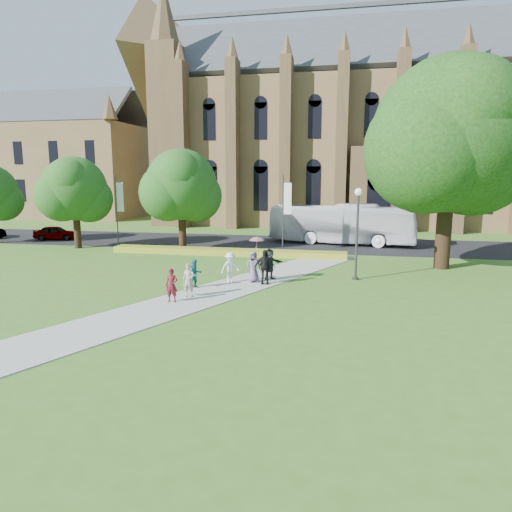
% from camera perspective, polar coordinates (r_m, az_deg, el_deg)
% --- Properties ---
extents(ground, '(160.00, 160.00, 0.00)m').
position_cam_1_polar(ground, '(21.84, -7.67, -5.78)').
color(ground, '#42681F').
rests_on(ground, ground).
extents(road, '(160.00, 10.00, 0.02)m').
position_cam_1_polar(road, '(40.87, 1.52, 1.65)').
color(road, black).
rests_on(road, ground).
extents(footpath, '(15.58, 28.54, 0.04)m').
position_cam_1_polar(footpath, '(22.74, -6.85, -5.07)').
color(footpath, '#B2B2A8').
rests_on(footpath, ground).
extents(flower_hedge, '(18.00, 1.40, 0.45)m').
position_cam_1_polar(flower_hedge, '(34.70, -3.69, 0.52)').
color(flower_hedge, gold).
rests_on(flower_hedge, ground).
extents(cathedral, '(52.60, 18.25, 28.00)m').
position_cam_1_polar(cathedral, '(60.07, 14.89, 16.38)').
color(cathedral, brown).
rests_on(cathedral, ground).
extents(building_west, '(22.00, 14.00, 18.30)m').
position_cam_1_polar(building_west, '(74.27, -22.53, 11.74)').
color(building_west, brown).
rests_on(building_west, ground).
extents(streetlamp, '(0.44, 0.44, 5.24)m').
position_cam_1_polar(streetlamp, '(26.47, 12.56, 4.08)').
color(streetlamp, '#38383D').
rests_on(streetlamp, ground).
extents(large_tree, '(9.60, 9.60, 13.20)m').
position_cam_1_polar(large_tree, '(31.52, 23.13, 13.67)').
color(large_tree, '#332114').
rests_on(large_tree, ground).
extents(street_tree_0, '(5.20, 5.20, 7.50)m').
position_cam_1_polar(street_tree_0, '(40.37, -21.74, 7.79)').
color(street_tree_0, '#332114').
rests_on(street_tree_0, ground).
extents(street_tree_1, '(5.60, 5.60, 8.05)m').
position_cam_1_polar(street_tree_1, '(36.72, -9.35, 8.76)').
color(street_tree_1, '#332114').
rests_on(street_tree_1, ground).
extents(banner_pole_0, '(0.70, 0.10, 6.00)m').
position_cam_1_polar(banner_pole_0, '(35.46, 3.57, 5.87)').
color(banner_pole_0, '#38383D').
rests_on(banner_pole_0, ground).
extents(banner_pole_1, '(0.70, 0.10, 6.00)m').
position_cam_1_polar(banner_pole_1, '(39.88, -16.89, 5.91)').
color(banner_pole_1, '#38383D').
rests_on(banner_pole_1, ground).
extents(tour_coach, '(12.95, 4.99, 3.52)m').
position_cam_1_polar(tour_coach, '(40.77, 10.66, 3.97)').
color(tour_coach, silver).
rests_on(tour_coach, road).
extents(car_0, '(4.11, 2.44, 1.31)m').
position_cam_1_polar(car_0, '(46.81, -23.76, 2.69)').
color(car_0, gray).
rests_on(car_0, road).
extents(pedestrian_0, '(0.61, 0.43, 1.59)m').
position_cam_1_polar(pedestrian_0, '(21.81, -10.49, -3.62)').
color(pedestrian_0, '#5B141E').
rests_on(pedestrian_0, footpath).
extents(pedestrian_1, '(0.94, 0.94, 1.54)m').
position_cam_1_polar(pedestrian_1, '(24.29, -7.61, -2.21)').
color(pedestrian_1, '#177776').
rests_on(pedestrian_1, footpath).
extents(pedestrian_2, '(1.25, 1.17, 1.69)m').
position_cam_1_polar(pedestrian_2, '(25.36, -3.25, -1.44)').
color(pedestrian_2, white).
rests_on(pedestrian_2, footpath).
extents(pedestrian_3, '(1.17, 0.60, 1.90)m').
position_cam_1_polar(pedestrian_3, '(24.97, 1.09, -1.37)').
color(pedestrian_3, black).
rests_on(pedestrian_3, footpath).
extents(pedestrian_4, '(0.99, 0.81, 1.75)m').
position_cam_1_polar(pedestrian_4, '(25.42, -0.33, -1.34)').
color(pedestrian_4, slate).
rests_on(pedestrian_4, footpath).
extents(pedestrian_5, '(1.49, 1.58, 1.78)m').
position_cam_1_polar(pedestrian_5, '(26.08, 1.72, -1.02)').
color(pedestrian_5, '#25262C').
rests_on(pedestrian_5, footpath).
extents(pedestrian_6, '(0.61, 0.41, 1.65)m').
position_cam_1_polar(pedestrian_6, '(22.57, -8.43, -3.01)').
color(pedestrian_6, '#A39188').
rests_on(pedestrian_6, footpath).
extents(parasol, '(0.91, 0.91, 0.71)m').
position_cam_1_polar(parasol, '(25.28, 0.11, 1.42)').
color(parasol, '#D99E99').
rests_on(parasol, pedestrian_4).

